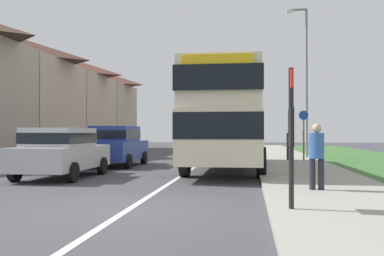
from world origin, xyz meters
TOP-DOWN VIEW (x-y plane):
  - ground_plane at (0.00, 0.00)m, footprint 120.00×120.00m
  - lane_marking_centre at (0.00, 8.00)m, footprint 0.14×60.00m
  - pavement_near_side at (4.20, 6.00)m, footprint 3.20×68.00m
  - double_decker_bus at (1.41, 9.08)m, footprint 2.80×10.27m
  - parked_car_silver at (-3.74, 5.37)m, footprint 2.00×4.20m
  - parked_car_blue at (-3.46, 10.41)m, footprint 1.97×4.30m
  - pedestrian_at_stop at (3.84, 2.49)m, footprint 0.34×0.34m
  - pedestrian_walking_away at (4.29, 14.02)m, footprint 0.34×0.34m
  - bus_stop_sign at (3.00, -0.20)m, footprint 0.09×0.52m
  - cycle_route_sign at (4.87, 13.35)m, footprint 0.44×0.08m
  - street_lamp_mid at (5.36, 16.70)m, footprint 1.14×0.20m
  - house_terrace_far_side at (-12.29, 20.37)m, footprint 7.33×26.86m

SIDE VIEW (x-z plane):
  - ground_plane at x=0.00m, z-range 0.00..0.00m
  - lane_marking_centre at x=0.00m, z-range 0.00..0.01m
  - pavement_near_side at x=4.20m, z-range 0.00..0.12m
  - parked_car_silver at x=-3.74m, z-range 0.08..1.70m
  - parked_car_blue at x=-3.46m, z-range 0.08..1.82m
  - pedestrian_at_stop at x=3.84m, z-range 0.14..1.81m
  - pedestrian_walking_away at x=4.29m, z-range 0.14..1.81m
  - cycle_route_sign at x=4.87m, z-range 0.17..2.69m
  - bus_stop_sign at x=3.00m, z-range 0.24..2.84m
  - double_decker_bus at x=1.41m, z-range 0.29..3.99m
  - house_terrace_far_side at x=-12.29m, z-range 0.00..7.48m
  - street_lamp_mid at x=5.36m, z-range 0.56..8.92m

